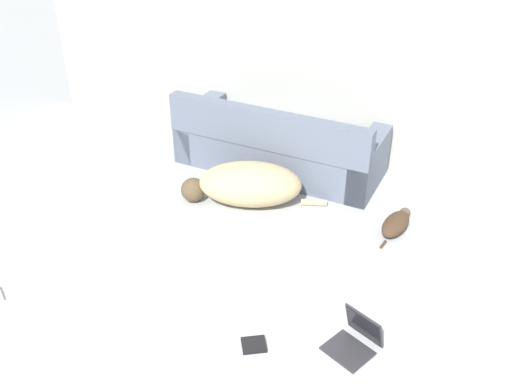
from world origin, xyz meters
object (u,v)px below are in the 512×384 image
(dog, at_px, (247,184))
(laptop_open, at_px, (357,336))
(book_black, at_px, (254,345))
(couch, at_px, (278,147))
(cat, at_px, (396,223))

(dog, relative_size, laptop_open, 3.27)
(book_black, bearing_deg, laptop_open, 25.35)
(couch, xyz_separation_m, book_black, (0.80, -2.34, -0.24))
(couch, height_order, dog, couch)
(couch, bearing_deg, dog, 90.80)
(dog, distance_m, laptop_open, 1.95)
(laptop_open, xyz_separation_m, book_black, (-0.63, -0.30, -0.07))
(dog, height_order, laptop_open, dog)
(laptop_open, bearing_deg, dog, 160.63)
(cat, xyz_separation_m, book_black, (-0.57, -1.76, -0.05))
(book_black, bearing_deg, couch, 108.80)
(dog, bearing_deg, cat, 166.00)
(laptop_open, bearing_deg, book_black, -131.62)
(dog, bearing_deg, couch, -110.99)
(couch, relative_size, dog, 1.57)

